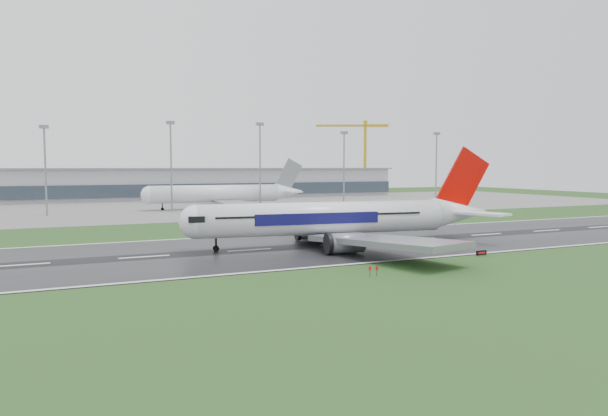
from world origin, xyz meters
name	(u,v)px	position (x,y,z in m)	size (l,w,h in m)	color
ground	(340,244)	(0.00, 0.00, 0.00)	(520.00, 520.00, 0.00)	#1F4318
runway	(340,244)	(0.00, 0.00, 0.05)	(400.00, 45.00, 0.10)	black
apron	(200,206)	(0.00, 125.00, 0.04)	(400.00, 130.00, 0.08)	slate
terminal	(173,184)	(0.00, 185.00, 7.50)	(240.00, 36.00, 15.00)	gray
main_airliner	(345,198)	(-0.11, -2.56, 9.99)	(66.97, 63.78, 19.77)	white
parked_airliner	(222,184)	(4.07, 105.04, 9.56)	(64.68, 60.22, 18.96)	silver
tower_crane	(365,157)	(124.03, 200.00, 22.67)	(46.02, 2.51, 45.34)	#BC9312
runway_sign	(481,253)	(16.87, -23.84, 0.52)	(2.30, 0.26, 1.04)	black
floodmast_1	(45,172)	(-57.82, 100.00, 14.52)	(0.64, 0.64, 29.04)	gray
floodmast_2	(171,168)	(-16.41, 100.00, 15.87)	(0.64, 0.64, 31.73)	gray
floodmast_3	(260,167)	(17.87, 100.00, 16.16)	(0.64, 0.64, 32.32)	gray
floodmast_4	(344,170)	(54.89, 100.00, 14.96)	(0.64, 0.64, 29.92)	gray
floodmast_5	(436,169)	(102.29, 100.00, 15.37)	(0.64, 0.64, 30.74)	gray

